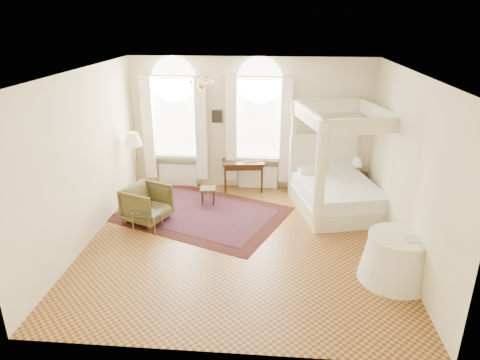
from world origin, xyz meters
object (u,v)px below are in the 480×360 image
(writing_desk, at_px, (243,165))
(coffee_table, at_px, (147,213))
(canopy_bed, at_px, (338,188))
(floor_lamp, at_px, (133,143))
(armchair, at_px, (147,204))
(side_table, at_px, (396,258))
(stool, at_px, (208,190))
(nightstand, at_px, (357,183))

(writing_desk, distance_m, coffee_table, 2.96)
(canopy_bed, relative_size, floor_lamp, 1.53)
(canopy_bed, distance_m, armchair, 4.28)
(side_table, bearing_deg, stool, 142.24)
(canopy_bed, relative_size, nightstand, 4.59)
(nightstand, bearing_deg, canopy_bed, -121.70)
(floor_lamp, bearing_deg, nightstand, 7.93)
(coffee_table, relative_size, floor_lamp, 0.40)
(canopy_bed, xyz_separation_m, side_table, (0.63, -2.72, -0.14))
(side_table, bearing_deg, nightstand, 90.00)
(stool, distance_m, side_table, 4.59)
(nightstand, distance_m, side_table, 3.75)
(armchair, bearing_deg, writing_desk, -23.87)
(stool, distance_m, armchair, 1.54)
(coffee_table, height_order, floor_lamp, floor_lamp)
(writing_desk, distance_m, stool, 1.25)
(nightstand, height_order, side_table, side_table)
(coffee_table, bearing_deg, canopy_bed, 17.52)
(coffee_table, bearing_deg, armchair, 106.43)
(floor_lamp, bearing_deg, writing_desk, 16.54)
(side_table, bearing_deg, coffee_table, 162.99)
(stool, bearing_deg, nightstand, 14.37)
(floor_lamp, bearing_deg, side_table, -28.98)
(side_table, bearing_deg, armchair, 159.21)
(stool, xyz_separation_m, floor_lamp, (-1.77, 0.18, 1.08))
(canopy_bed, height_order, coffee_table, canopy_bed)
(nightstand, height_order, coffee_table, nightstand)
(armchair, distance_m, floor_lamp, 1.66)
(floor_lamp, bearing_deg, stool, -5.74)
(stool, xyz_separation_m, coffee_table, (-1.07, -1.38, 0.02))
(stool, bearing_deg, armchair, -140.11)
(stool, height_order, side_table, side_table)
(nightstand, distance_m, floor_lamp, 5.57)
(canopy_bed, height_order, stool, canopy_bed)
(nightstand, bearing_deg, stool, -165.63)
(nightstand, xyz_separation_m, writing_desk, (-2.87, -0.00, 0.39))
(writing_desk, height_order, floor_lamp, floor_lamp)
(nightstand, bearing_deg, armchair, -158.28)
(canopy_bed, xyz_separation_m, floor_lamp, (-4.77, 0.27, 0.88))
(coffee_table, bearing_deg, writing_desk, 51.55)
(nightstand, relative_size, writing_desk, 0.50)
(stool, relative_size, side_table, 0.34)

